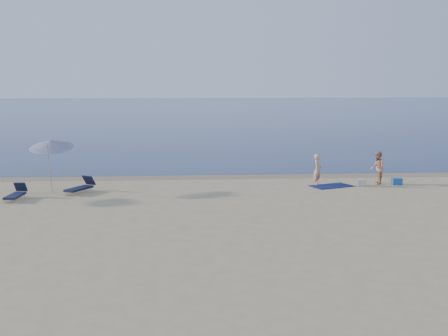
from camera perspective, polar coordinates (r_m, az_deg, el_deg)
The scene contains 11 objects.
ground at distance 12.03m, azimuth 12.41°, elevation -16.28°, with size 160.00×160.00×0.00m, color tan.
sea at distance 110.60m, azimuth -2.37°, elevation 6.03°, with size 240.00×160.00×0.01m, color #0C1B48.
wet_sand_strip at distance 30.44m, azimuth 2.11°, elevation -0.87°, with size 240.00×1.60×0.00m, color #847254.
person_left at distance 28.12m, azimuth 9.48°, elevation -0.17°, with size 0.57×0.37×1.56m, color tan.
person_right at distance 29.13m, azimuth 15.32°, elevation 0.03°, with size 0.80×0.62×1.64m, color tan.
beach_towel at distance 28.06m, azimuth 10.83°, elevation -1.81°, with size 2.00×1.11×0.03m, color #0E1647.
white_bag at distance 28.61m, azimuth 13.85°, elevation -1.43°, with size 0.35×0.30×0.30m, color silver.
blue_cooler at distance 29.25m, azimuth 17.17°, elevation -1.31°, with size 0.48×0.34×0.34m, color #204FAF.
umbrella_near at distance 27.14m, azimuth -17.15°, elevation 2.37°, with size 2.10×2.13×2.66m.
lounger_left at distance 26.00m, azimuth -20.38°, elevation -2.50°, with size 0.65×1.59×0.69m.
lounger_right at distance 26.73m, azimuth -14.36°, elevation -1.89°, with size 1.28×1.71×0.73m.
Camera 1 is at (-3.22, -10.44, 5.03)m, focal length 45.00 mm.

